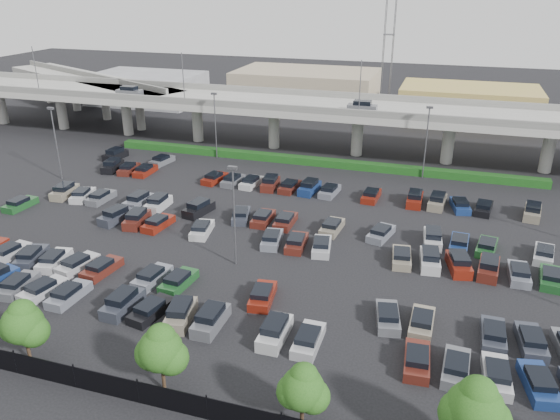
% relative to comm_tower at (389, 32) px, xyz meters
% --- Properties ---
extents(ground, '(280.00, 280.00, 0.00)m').
position_rel_comm_tower_xyz_m(ground, '(-4.00, -74.00, -15.61)').
color(ground, black).
extents(overpass, '(150.00, 13.00, 15.80)m').
position_rel_comm_tower_xyz_m(overpass, '(-4.25, -42.04, -8.64)').
color(overpass, gray).
rests_on(overpass, ground).
extents(on_ramp, '(50.93, 30.13, 8.80)m').
position_rel_comm_tower_xyz_m(on_ramp, '(-56.10, -30.95, -8.76)').
color(on_ramp, gray).
rests_on(on_ramp, ground).
extents(hedge, '(66.00, 1.60, 1.10)m').
position_rel_comm_tower_xyz_m(hedge, '(-4.00, -49.00, -15.06)').
color(hedge, '#113A11').
rests_on(hedge, ground).
extents(fence, '(70.00, 0.10, 2.00)m').
position_rel_comm_tower_xyz_m(fence, '(-4.05, -102.00, -14.71)').
color(fence, black).
rests_on(fence, ground).
extents(tree_row, '(65.07, 3.66, 5.94)m').
position_rel_comm_tower_xyz_m(tree_row, '(-3.30, -100.53, -12.09)').
color(tree_row, '#332316').
rests_on(tree_row, ground).
extents(parked_cars, '(63.01, 41.65, 1.67)m').
position_rel_comm_tower_xyz_m(parked_cars, '(-5.02, -77.48, -15.00)').
color(parked_cars, slate).
rests_on(parked_cars, ground).
extents(light_poles, '(66.90, 48.38, 10.30)m').
position_rel_comm_tower_xyz_m(light_poles, '(-8.12, -72.00, -9.37)').
color(light_poles, '#525258').
rests_on(light_poles, ground).
extents(distant_buildings, '(138.00, 24.00, 9.00)m').
position_rel_comm_tower_xyz_m(distant_buildings, '(8.38, -12.19, -11.87)').
color(distant_buildings, gray).
rests_on(distant_buildings, ground).
extents(comm_tower, '(2.40, 2.40, 30.00)m').
position_rel_comm_tower_xyz_m(comm_tower, '(0.00, 0.00, 0.00)').
color(comm_tower, '#525258').
rests_on(comm_tower, ground).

